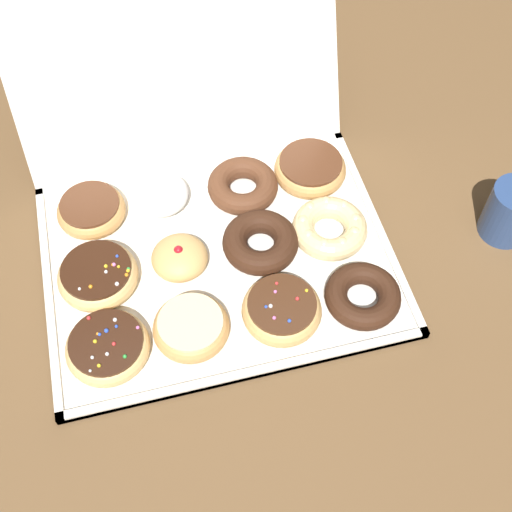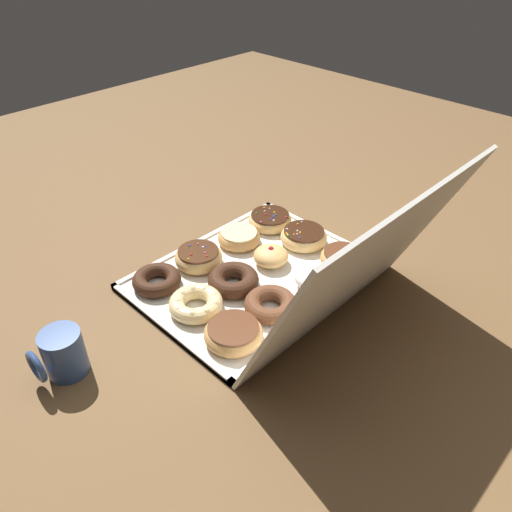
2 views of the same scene
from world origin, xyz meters
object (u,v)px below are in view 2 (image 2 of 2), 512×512
Objects in this scene: sprinkle_donut_2 at (199,257)px; chocolate_frosted_donut_8 at (343,258)px; cruller_donut_7 at (197,304)px; powdered_filled_donut_9 at (314,277)px; chocolate_cake_ring_donut_10 at (271,304)px; donut_box at (254,275)px; chocolate_frosted_donut_11 at (233,333)px; sprinkle_donut_0 at (270,220)px; jelly_filled_donut_5 at (270,256)px; coffee_mug at (62,353)px; glazed_ring_donut_1 at (239,237)px; chocolate_cake_ring_donut_3 at (157,280)px; chocolate_cake_ring_donut_6 at (233,280)px; sprinkle_donut_4 at (303,236)px.

sprinkle_donut_2 reaches higher than chocolate_frosted_donut_8.
chocolate_frosted_donut_8 is at bearing 160.86° from cruller_donut_7.
powdered_filled_donut_9 is 0.13m from chocolate_cake_ring_donut_10.
donut_box is 0.18m from cruller_donut_7.
donut_box is at bearing -145.98° from chocolate_frosted_donut_11.
cruller_donut_7 is (0.18, 0.00, 0.02)m from donut_box.
sprinkle_donut_0 is at bearing -146.77° from donut_box.
chocolate_frosted_donut_8 is (-0.12, 0.13, -0.00)m from jelly_filled_donut_5.
coffee_mug reaches higher than sprinkle_donut_0.
glazed_ring_donut_1 is 0.98× the size of chocolate_cake_ring_donut_3.
coffee_mug is (0.64, -0.18, 0.02)m from chocolate_frosted_donut_8.
coffee_mug is (0.39, -0.17, 0.02)m from chocolate_cake_ring_donut_10.
sprinkle_donut_0 is 0.25m from chocolate_frosted_donut_8.
chocolate_cake_ring_donut_3 is 0.28m from coffee_mug.
sprinkle_donut_2 is 0.12m from chocolate_cake_ring_donut_6.
chocolate_cake_ring_donut_3 is at bearing -1.24° from sprinkle_donut_0.
chocolate_cake_ring_donut_3 is at bearing -46.45° from chocolate_cake_ring_donut_6.
jelly_filled_donut_5 is 0.27m from chocolate_frosted_donut_11.
coffee_mug is at bearing 7.23° from glazed_ring_donut_1.
jelly_filled_donut_5 reaches higher than glazed_ring_donut_1.
chocolate_frosted_donut_8 is at bearing 177.76° from chocolate_cake_ring_donut_10.
sprinkle_donut_0 reaches higher than glazed_ring_donut_1.
cruller_donut_7 is 1.21× the size of coffee_mug.
chocolate_cake_ring_donut_10 is (0.13, -0.01, -0.01)m from powdered_filled_donut_9.
jelly_filled_donut_5 is (-0.06, -0.00, 0.03)m from donut_box.
jelly_filled_donut_5 reaches higher than sprinkle_donut_4.
coffee_mug reaches higher than chocolate_cake_ring_donut_10.
sprinkle_donut_2 reaches higher than sprinkle_donut_4.
sprinkle_donut_2 is at bearing -90.07° from chocolate_cake_ring_donut_6.
chocolate_cake_ring_donut_6 is at bearing 172.51° from coffee_mug.
jelly_filled_donut_5 is (0.12, 0.12, 0.00)m from sprinkle_donut_0.
chocolate_cake_ring_donut_10 is at bearing -2.24° from chocolate_frosted_donut_8.
donut_box is 5.41× the size of coffee_mug.
chocolate_frosted_donut_8 is at bearing -179.37° from powdered_filled_donut_9.
chocolate_cake_ring_donut_6 reaches higher than donut_box.
chocolate_frosted_donut_11 reaches higher than donut_box.
donut_box is 0.06m from jelly_filled_donut_5.
chocolate_frosted_donut_11 is (0.36, -0.00, 0.00)m from chocolate_frosted_donut_8.
sprinkle_donut_2 is at bearing -131.54° from cruller_donut_7.
glazed_ring_donut_1 is 0.93× the size of cruller_donut_7.
sprinkle_donut_0 is 1.00× the size of cruller_donut_7.
coffee_mug is at bearing -23.33° from chocolate_cake_ring_donut_10.
chocolate_cake_ring_donut_6 reaches higher than cruller_donut_7.
chocolate_cake_ring_donut_6 is at bearing 0.24° from sprinkle_donut_4.
sprinkle_donut_2 is 0.40m from coffee_mug.
coffee_mug is at bearing -15.65° from chocolate_frosted_donut_8.
chocolate_frosted_donut_11 is at bearing 147.32° from coffee_mug.
coffee_mug is (0.64, 0.07, 0.02)m from sprinkle_donut_0.
chocolate_cake_ring_donut_3 is 0.93× the size of sprinkle_donut_4.
chocolate_cake_ring_donut_6 is at bearing 89.93° from sprinkle_donut_2.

